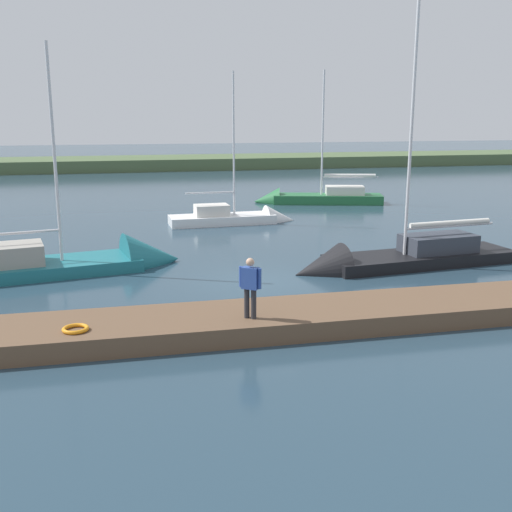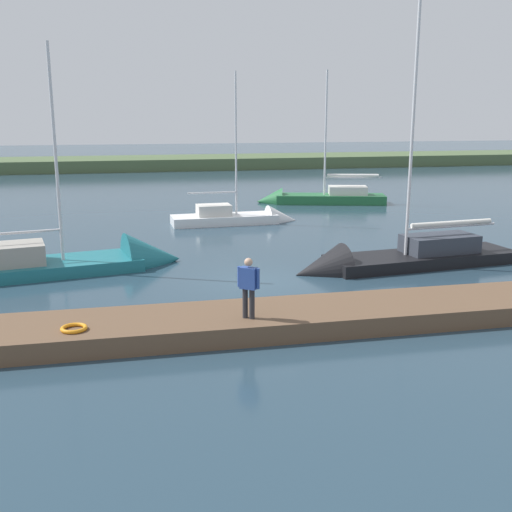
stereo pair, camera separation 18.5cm
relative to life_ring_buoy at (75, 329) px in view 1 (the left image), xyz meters
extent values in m
plane|color=#263D4C|center=(-5.88, -5.25, -0.59)|extent=(200.00, 200.00, 0.00)
cube|color=#4C603D|center=(-5.88, -51.44, -0.59)|extent=(180.00, 8.00, 2.40)
cube|color=brown|center=(-5.88, -0.50, -0.32)|extent=(24.06, 2.51, 0.54)
torus|color=orange|center=(0.00, 0.00, 0.00)|extent=(0.66, 0.66, 0.10)
cube|color=black|center=(-12.66, -6.35, -0.57)|extent=(7.86, 2.94, 0.87)
cone|color=black|center=(-8.32, -5.88, -0.57)|extent=(2.13, 2.32, 2.12)
cube|color=#333842|center=(-13.42, -6.44, 0.21)|extent=(3.01, 1.77, 0.68)
cylinder|color=silver|center=(-11.91, -6.27, 4.62)|extent=(0.12, 0.12, 9.50)
cylinder|color=silver|center=(-13.91, -6.49, 0.87)|extent=(4.01, 0.53, 0.10)
cylinder|color=silver|center=(-13.91, -6.49, 0.99)|extent=(3.62, 0.59, 0.20)
cube|color=#1E6B75|center=(1.85, -8.00, -0.49)|extent=(7.71, 3.71, 0.71)
cone|color=#1E6B75|center=(-2.37, -8.80, -0.49)|extent=(2.54, 2.73, 2.38)
cube|color=gray|center=(2.92, -7.80, 0.24)|extent=(2.91, 2.06, 0.75)
cylinder|color=silver|center=(0.97, -8.17, 3.76)|extent=(0.12, 0.12, 7.78)
cylinder|color=silver|center=(2.59, -7.86, 1.02)|extent=(3.24, 0.70, 0.09)
cube|color=white|center=(-6.54, -16.93, -0.57)|extent=(5.68, 2.01, 0.93)
cone|color=white|center=(-9.79, -17.07, -0.57)|extent=(1.67, 1.84, 1.77)
cube|color=silver|center=(-5.97, -16.91, 0.18)|extent=(1.82, 1.25, 0.58)
cylinder|color=silver|center=(-7.21, -16.96, 3.60)|extent=(0.10, 0.10, 7.43)
cylinder|color=silver|center=(-5.90, -16.91, 1.11)|extent=(2.62, 0.19, 0.08)
cube|color=#236638|center=(-14.58, -22.94, -0.50)|extent=(7.31, 3.59, 0.99)
cone|color=#236638|center=(-10.71, -23.95, -0.50)|extent=(2.09, 2.22, 1.86)
cube|color=silver|center=(-15.66, -22.66, 0.27)|extent=(2.71, 1.88, 0.56)
cylinder|color=silver|center=(-14.18, -23.05, 3.93)|extent=(0.13, 0.13, 7.88)
cylinder|color=silver|center=(-15.96, -22.59, 1.13)|extent=(3.59, 1.03, 0.10)
cylinder|color=silver|center=(-15.96, -22.59, 1.25)|extent=(3.26, 1.05, 0.22)
cylinder|color=#28282D|center=(-4.51, 0.07, 0.35)|extent=(0.14, 0.14, 0.81)
cylinder|color=#28282D|center=(-4.35, -0.04, 0.35)|extent=(0.14, 0.14, 0.81)
cube|color=#2D4C9E|center=(-4.43, 0.01, 1.04)|extent=(0.48, 0.44, 0.57)
sphere|color=tan|center=(-4.43, 0.01, 1.47)|extent=(0.22, 0.22, 0.22)
cylinder|color=#2D4C9E|center=(-4.65, 0.17, 1.06)|extent=(0.09, 0.09, 0.54)
cylinder|color=#2D4C9E|center=(-4.22, -0.14, 1.06)|extent=(0.09, 0.09, 0.54)
camera|label=1|loc=(-1.24, 14.89, 5.21)|focal=42.72mm
camera|label=2|loc=(-1.42, 14.93, 5.21)|focal=42.72mm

